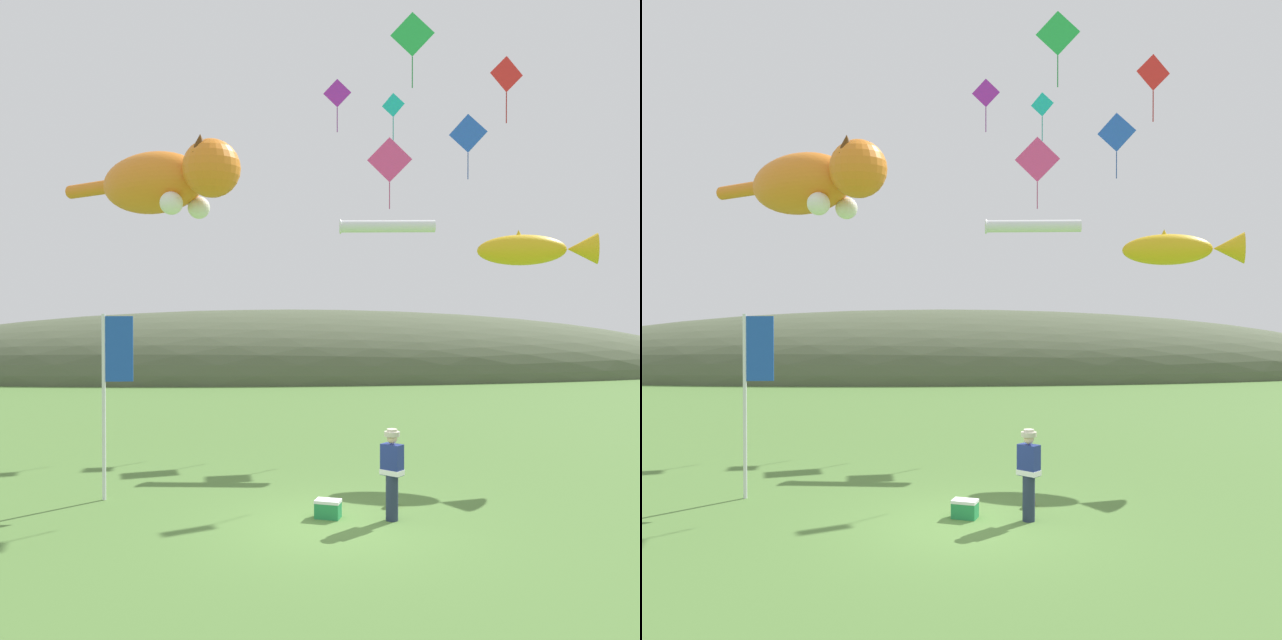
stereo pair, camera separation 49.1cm
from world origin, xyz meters
The scene contains 15 objects.
ground_plane centered at (0.00, 0.00, 0.00)m, with size 120.00×120.00×0.00m, color #517A38.
distant_hill_ridge centered at (0.00, 31.56, 0.00)m, with size 56.32×15.16×8.09m.
festival_attendant centered at (1.12, 0.22, 0.95)m, with size 0.48×0.48×1.77m.
kite_spool centered at (1.30, 1.15, 0.13)m, with size 0.14×0.25×0.25m.
picnic_cooler centered at (-0.10, 0.47, 0.18)m, with size 0.57×0.47×0.36m.
festival_banner_pole centered at (-4.62, 2.13, 2.61)m, with size 0.66×0.08×3.99m.
kite_giant_cat centered at (-4.60, 10.16, 8.22)m, with size 6.47×5.41×2.38m.
kite_fish_windsock centered at (5.92, 5.43, 5.70)m, with size 3.23×1.79×0.96m.
kite_tube_streamer centered at (2.23, 7.60, 6.54)m, with size 2.86×0.68×0.44m.
kite_diamond_green centered at (2.87, 6.94, 11.95)m, with size 1.23×0.32×2.17m.
kite_diamond_blue centered at (5.51, 10.43, 10.03)m, with size 1.17×0.62×2.21m.
kite_diamond_violet centered at (1.25, 12.49, 11.90)m, with size 1.01×0.24×1.93m.
kite_diamond_pink centered at (2.82, 10.45, 9.10)m, with size 1.49×0.29×2.41m.
kite_diamond_red centered at (5.69, 7.08, 10.92)m, with size 1.04×0.20×1.95m.
kite_diamond_teal centered at (3.34, 12.69, 11.57)m, with size 0.78×0.45×1.79m.
Camera 1 is at (-1.27, -13.35, 4.10)m, focal length 40.00 mm.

